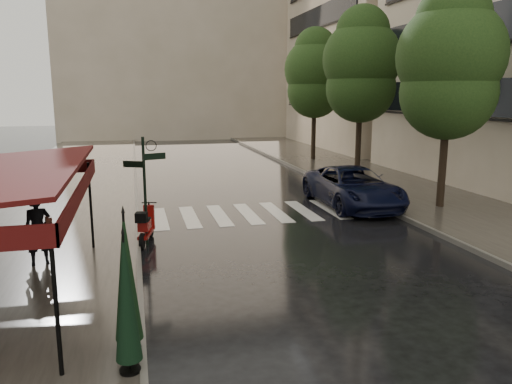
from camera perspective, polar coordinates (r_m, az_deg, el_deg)
name	(u,v)px	position (r m, az deg, el deg)	size (l,w,h in m)	color
ground	(203,278)	(11.96, -6.05, -9.80)	(120.00, 120.00, 0.00)	black
sidewalk_near	(65,190)	(23.66, -20.96, 0.22)	(6.00, 60.00, 0.12)	#38332D
sidewalk_far	(370,177)	(26.20, 12.94, 1.70)	(5.50, 60.00, 0.12)	#38332D
curb_near	(136,187)	(23.46, -13.57, 0.60)	(0.12, 60.00, 0.16)	#595651
curb_far	(319,179)	(25.08, 7.20, 1.51)	(0.12, 60.00, 0.16)	#595651
crosswalk	(262,213)	(18.14, 0.70, -2.38)	(7.85, 3.20, 0.01)	silver
signpost	(145,182)	(14.29, -12.59, 1.10)	(1.17, 0.29, 3.10)	black
haussmann_far	(367,27)	(41.48, 12.60, 17.88)	(8.00, 16.00, 18.50)	tan
backdrop_building	(178,31)	(49.60, -8.96, 17.75)	(22.00, 6.00, 20.00)	tan
tree_near	(450,63)	(19.52, 21.30, 13.56)	(3.80, 3.80, 7.99)	black
tree_mid	(361,66)	(25.56, 11.94, 13.96)	(3.80, 3.80, 8.34)	black
tree_far	(315,74)	(32.09, 6.74, 13.28)	(3.80, 3.80, 8.16)	black
pedestrian_with_umbrella	(36,199)	(13.17, -23.88, -0.69)	(1.26, 1.27, 2.50)	black
scooter	(146,227)	(14.72, -12.49, -3.88)	(0.66, 1.64, 1.10)	black
parked_car	(353,187)	(19.44, 11.01, 0.56)	(2.48, 5.37, 1.49)	black
parasol_front	(126,297)	(7.76, -14.61, -11.58)	(0.40, 0.40, 2.23)	black
parasol_back	(126,277)	(8.34, -14.59, -9.33)	(0.45, 0.45, 2.39)	black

